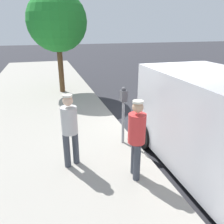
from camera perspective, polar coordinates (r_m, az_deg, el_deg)
ground_plane at (r=6.97m, az=12.02°, el=-5.40°), size 80.00×80.00×0.00m
sidewalk_slab at (r=6.18m, az=-18.14°, el=-8.83°), size 5.00×32.00×0.15m
parking_meter_near at (r=5.61m, az=2.94°, el=1.57°), size 0.14×0.18×1.52m
pedestrian_in_gray at (r=4.77m, az=-10.78°, el=-3.72°), size 0.34×0.34×1.62m
pedestrian_in_red at (r=4.34m, az=6.31°, el=-5.97°), size 0.34×0.36×1.63m
street_tree at (r=10.65m, az=-13.88°, el=21.51°), size 2.59×2.59×4.42m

